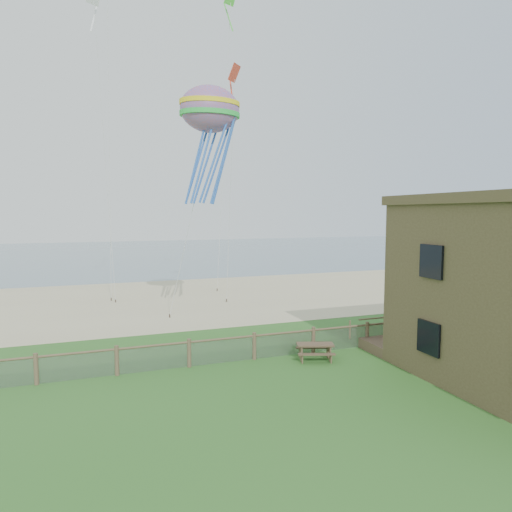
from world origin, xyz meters
name	(u,v)px	position (x,y,z in m)	size (l,w,h in m)	color
ground	(315,413)	(0.00, 0.00, 0.00)	(160.00, 160.00, 0.00)	#2E6322
sand_beach	(185,298)	(0.00, 22.00, 0.00)	(72.00, 20.00, 0.02)	tan
ocean	(134,253)	(0.00, 66.00, 0.00)	(160.00, 68.00, 0.02)	slate
chainlink_fence	(254,348)	(0.00, 6.00, 0.55)	(36.20, 0.20, 1.25)	brown
motel_deck	(490,334)	(13.00, 5.00, 0.25)	(15.00, 2.00, 0.50)	brown
picnic_table	(315,352)	(2.58, 5.00, 0.35)	(1.65, 1.25, 0.70)	brown
octopus_kite	(210,142)	(-0.25, 12.72, 10.70)	(3.49, 2.46, 7.19)	#F04525
kite_white	(94,6)	(-6.20, 18.11, 19.44)	(1.12, 0.70, 2.47)	white
kite_red	(234,84)	(2.08, 15.52, 14.88)	(1.09, 0.70, 2.44)	red
kite_green	(231,7)	(3.34, 20.40, 21.72)	(1.10, 0.70, 2.53)	green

